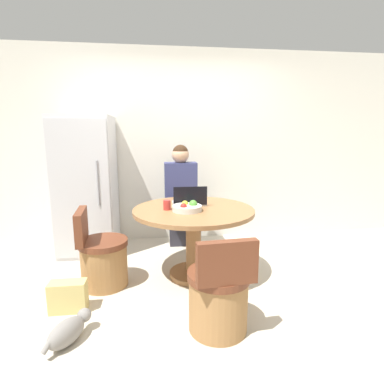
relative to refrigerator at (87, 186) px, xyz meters
name	(u,v)px	position (x,y,z in m)	size (l,w,h in m)	color
ground_plane	(198,291)	(1.22, -1.19, -0.84)	(12.00, 12.00, 0.00)	beige
wall_back	(182,147)	(1.22, 0.40, 0.46)	(7.00, 0.06, 2.60)	silver
refrigerator	(87,186)	(0.00, 0.00, 0.00)	(0.68, 0.73, 1.69)	silver
dining_table	(193,225)	(1.22, -0.87, -0.29)	(1.22, 1.22, 0.73)	olive
chair_left_side	(102,259)	(0.31, -0.96, -0.57)	(0.48, 0.47, 0.77)	#9E7042
chair_near_camera	(219,297)	(1.30, -1.78, -0.57)	(0.47, 0.48, 0.77)	#9E7042
person_seated	(180,192)	(1.16, -0.04, -0.10)	(0.40, 0.37, 1.35)	#2D2D38
laptop	(189,201)	(1.20, -0.71, -0.07)	(0.35, 0.26, 0.21)	#B7B7BC
fruit_bowl	(187,208)	(1.15, -0.96, -0.08)	(0.29, 0.29, 0.10)	beige
coffee_cup	(167,205)	(0.95, -0.89, -0.06)	(0.07, 0.07, 0.10)	#B2332D
cat	(68,331)	(0.21, -1.79, -0.75)	(0.29, 0.39, 0.18)	gray
handbag	(68,296)	(0.10, -1.38, -0.71)	(0.30, 0.14, 0.26)	tan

